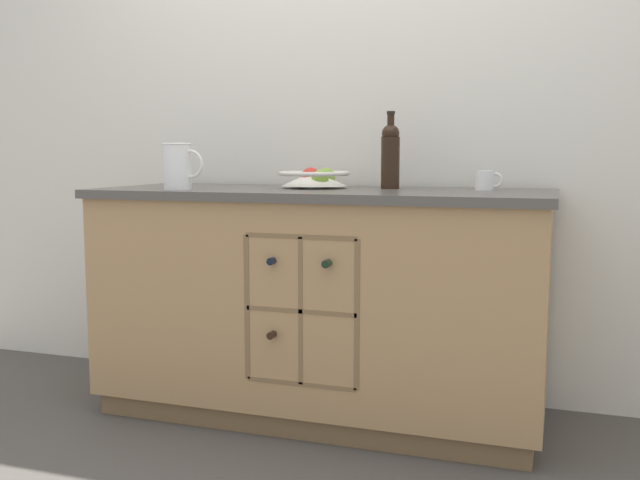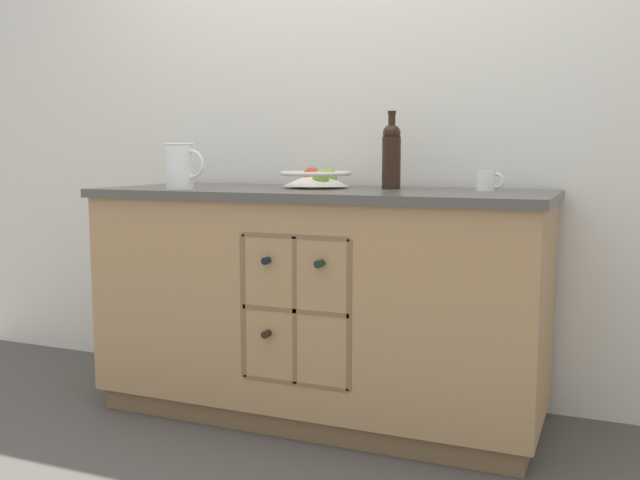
{
  "view_description": "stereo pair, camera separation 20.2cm",
  "coord_description": "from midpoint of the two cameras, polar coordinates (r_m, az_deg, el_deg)",
  "views": [
    {
      "loc": [
        0.92,
        -2.71,
        1.07
      ],
      "look_at": [
        0.0,
        0.0,
        0.73
      ],
      "focal_mm": 40.0,
      "sensor_mm": 36.0,
      "label": 1
    },
    {
      "loc": [
        1.11,
        -2.64,
        1.07
      ],
      "look_at": [
        0.0,
        0.0,
        0.73
      ],
      "focal_mm": 40.0,
      "sensor_mm": 36.0,
      "label": 2
    }
  ],
  "objects": [
    {
      "name": "fruit_bowl",
      "position": [
        2.96,
        1.69,
        5.02
      ],
      "size": [
        0.29,
        0.29,
        0.09
      ],
      "color": "silver",
      "rests_on": "kitchen_island"
    },
    {
      "name": "back_wall",
      "position": [
        3.24,
        4.57,
        10.44
      ],
      "size": [
        4.4,
        0.06,
        2.55
      ],
      "primitive_type": "cube",
      "color": "silver",
      "rests_on": "ground_plane"
    },
    {
      "name": "ceramic_mug",
      "position": [
        2.84,
        15.21,
        4.6
      ],
      "size": [
        0.11,
        0.07,
        0.08
      ],
      "color": "white",
      "rests_on": "kitchen_island"
    },
    {
      "name": "white_pitcher",
      "position": [
        2.92,
        -9.18,
        5.94
      ],
      "size": [
        0.17,
        0.11,
        0.18
      ],
      "color": "white",
      "rests_on": "kitchen_island"
    },
    {
      "name": "kitchen_island",
      "position": [
        2.92,
        1.98,
        -4.97
      ],
      "size": [
        1.82,
        0.71,
        0.93
      ],
      "color": "brown",
      "rests_on": "ground_plane"
    },
    {
      "name": "standing_wine_bottle",
      "position": [
        2.91,
        7.74,
        6.81
      ],
      "size": [
        0.08,
        0.08,
        0.31
      ],
      "color": "black",
      "rests_on": "kitchen_island"
    },
    {
      "name": "ground_plane",
      "position": [
        3.05,
        1.95,
        -13.69
      ],
      "size": [
        14.0,
        14.0,
        0.0
      ],
      "primitive_type": "plane",
      "color": "#4C4742"
    }
  ]
}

